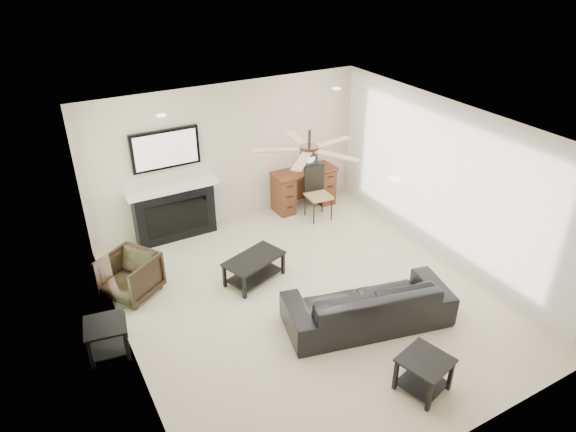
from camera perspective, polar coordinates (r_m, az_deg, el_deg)
name	(u,v)px	position (r m, az deg, el deg)	size (l,w,h in m)	color
room_shell	(321,188)	(6.74, 3.74, 3.09)	(5.50, 5.54, 2.52)	beige
sofa	(368,303)	(6.97, 8.87, -9.51)	(2.20, 0.86, 0.64)	black
armchair	(130,276)	(7.71, -17.14, -6.36)	(0.69, 0.71, 0.65)	black
coffee_table	(254,269)	(7.74, -3.77, -5.90)	(0.90, 0.50, 0.40)	black
end_table_near	(423,374)	(6.28, 14.81, -16.63)	(0.52, 0.52, 0.45)	black
end_table_left	(108,338)	(6.88, -19.39, -12.69)	(0.50, 0.50, 0.45)	black
fireplace_unit	(172,187)	(8.66, -12.76, 3.14)	(1.52, 0.34, 1.91)	black
desk	(303,188)	(9.75, 1.69, 3.13)	(1.22, 0.56, 0.76)	#422310
desk_chair	(319,194)	(9.29, 3.43, 2.43)	(0.42, 0.44, 0.97)	black
laptop	(313,162)	(9.63, 2.82, 5.99)	(0.33, 0.24, 0.23)	black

